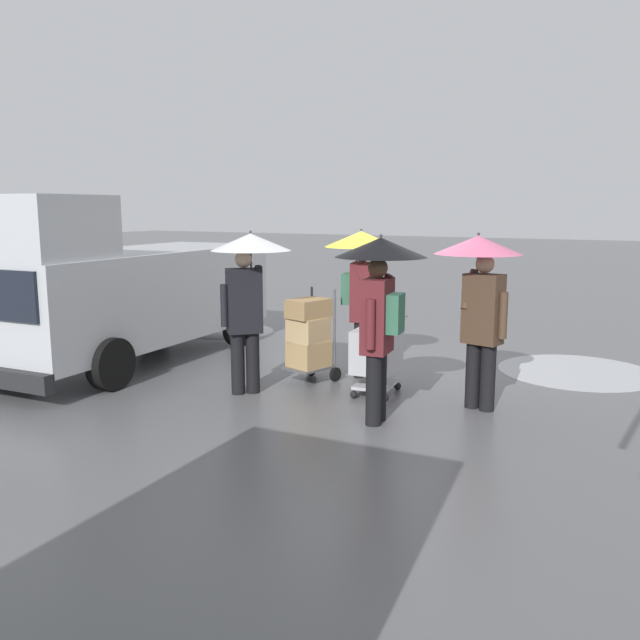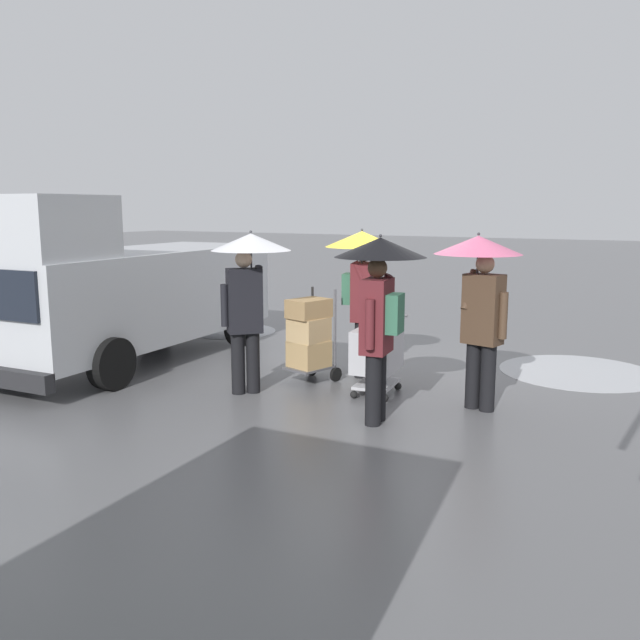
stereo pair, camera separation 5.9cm
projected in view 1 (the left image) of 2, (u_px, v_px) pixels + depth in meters
The scene contains 10 objects.
ground_plane at pixel (383, 375), 9.72m from camera, with size 90.00×90.00×0.00m, color #5B5B5E.
slush_patch_near_cluster at pixel (230, 331), 13.17m from camera, with size 1.74×1.74×0.01m, color silver.
slush_patch_under_van at pixel (577, 371), 9.94m from camera, with size 2.30×2.30×0.01m, color #ADAFB5.
cargo_van_parked_right at pixel (121, 289), 10.36m from camera, with size 2.40×5.43×2.60m.
shopping_cart_vendor at pixel (377, 352), 8.66m from camera, with size 0.63×0.87×1.04m.
hand_dolly_boxes at pixel (309, 335), 9.23m from camera, with size 0.67×0.81×1.32m.
pedestrian_pink_side at pixel (480, 280), 7.87m from camera, with size 1.04×1.04×2.15m.
pedestrian_black_side at pixel (248, 274), 8.54m from camera, with size 1.04×1.04×2.15m.
pedestrian_white_side at pixel (361, 269), 9.40m from camera, with size 1.04×1.04×2.15m.
pedestrian_far_side at pixel (380, 286), 7.38m from camera, with size 1.04×1.04×2.15m.
Camera 1 is at (-3.64, 8.76, 2.44)m, focal length 37.08 mm.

